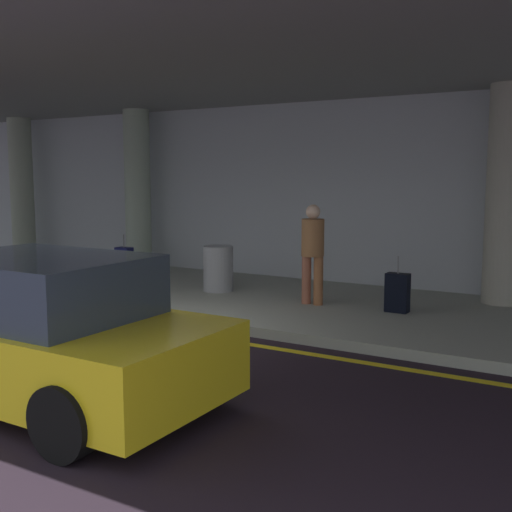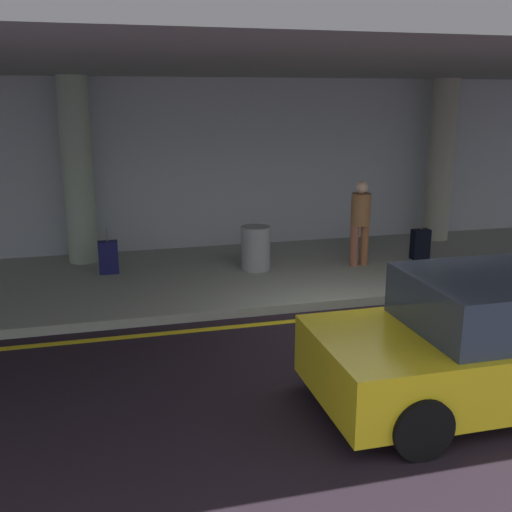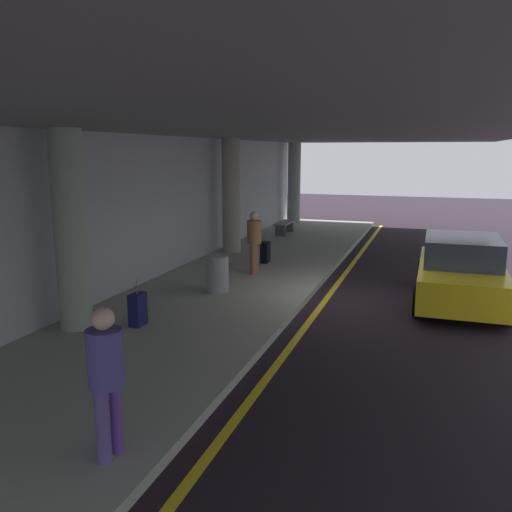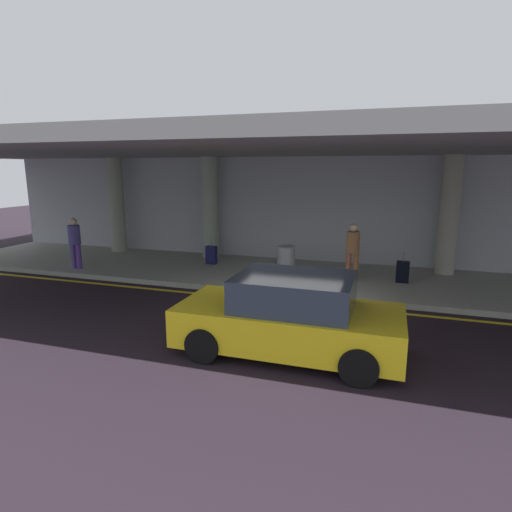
% 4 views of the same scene
% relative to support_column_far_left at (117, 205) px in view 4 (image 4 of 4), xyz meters
% --- Properties ---
extents(ground_plane, '(60.00, 60.00, 0.00)m').
position_rel_support_column_far_left_xyz_m(ground_plane, '(8.00, -4.60, -1.97)').
color(ground_plane, black).
extents(sidewalk, '(26.00, 4.20, 0.15)m').
position_rel_support_column_far_left_xyz_m(sidewalk, '(8.00, -1.50, -1.90)').
color(sidewalk, '#999E91').
rests_on(sidewalk, ground).
extents(lane_stripe_yellow, '(26.00, 0.14, 0.01)m').
position_rel_support_column_far_left_xyz_m(lane_stripe_yellow, '(8.00, -3.96, -1.97)').
color(lane_stripe_yellow, yellow).
rests_on(lane_stripe_yellow, ground).
extents(support_column_far_left, '(0.60, 0.60, 3.65)m').
position_rel_support_column_far_left_xyz_m(support_column_far_left, '(0.00, 0.00, 0.00)').
color(support_column_far_left, '#97A18C').
rests_on(support_column_far_left, sidewalk).
extents(support_column_left_mid, '(0.60, 0.60, 3.65)m').
position_rel_support_column_far_left_xyz_m(support_column_left_mid, '(4.00, 0.00, 0.00)').
color(support_column_left_mid, '#96A691').
rests_on(support_column_left_mid, sidewalk).
extents(support_column_center, '(0.60, 0.60, 3.65)m').
position_rel_support_column_far_left_xyz_m(support_column_center, '(12.00, 0.00, 0.00)').
color(support_column_center, '#9E9B8B').
rests_on(support_column_center, sidewalk).
extents(ceiling_overhang, '(28.00, 13.20, 0.30)m').
position_rel_support_column_far_left_xyz_m(ceiling_overhang, '(8.00, -2.00, 1.97)').
color(ceiling_overhang, gray).
rests_on(ceiling_overhang, support_column_far_left).
extents(terminal_back_wall, '(26.00, 0.30, 3.80)m').
position_rel_support_column_far_left_xyz_m(terminal_back_wall, '(8.00, 0.75, -0.07)').
color(terminal_back_wall, '#A9AFB6').
rests_on(terminal_back_wall, ground).
extents(car_yellow_taxi, '(4.10, 1.92, 1.50)m').
position_rel_support_column_far_left_xyz_m(car_yellow_taxi, '(8.64, -6.88, -1.26)').
color(car_yellow_taxi, yellow).
rests_on(car_yellow_taxi, ground).
extents(traveler_with_luggage, '(0.38, 0.38, 1.68)m').
position_rel_support_column_far_left_xyz_m(traveler_with_luggage, '(9.30, -1.70, -0.86)').
color(traveler_with_luggage, '#96543E').
rests_on(traveler_with_luggage, sidewalk).
extents(person_waiting_for_ride, '(0.38, 0.38, 1.68)m').
position_rel_support_column_far_left_xyz_m(person_waiting_for_ride, '(0.53, -3.05, -0.86)').
color(person_waiting_for_ride, '#58498F').
rests_on(person_waiting_for_ride, sidewalk).
extents(suitcase_upright_primary, '(0.36, 0.22, 0.90)m').
position_rel_support_column_far_left_xyz_m(suitcase_upright_primary, '(4.47, -1.02, -1.51)').
color(suitcase_upright_primary, '#14174C').
rests_on(suitcase_upright_primary, sidewalk).
extents(suitcase_upright_secondary, '(0.36, 0.22, 0.90)m').
position_rel_support_column_far_left_xyz_m(suitcase_upright_secondary, '(10.72, -1.57, -1.51)').
color(suitcase_upright_secondary, black).
rests_on(suitcase_upright_secondary, sidewalk).
extents(trash_bin_steel, '(0.56, 0.56, 0.85)m').
position_rel_support_column_far_left_xyz_m(trash_bin_steel, '(7.24, -1.48, -1.40)').
color(trash_bin_steel, gray).
rests_on(trash_bin_steel, sidewalk).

